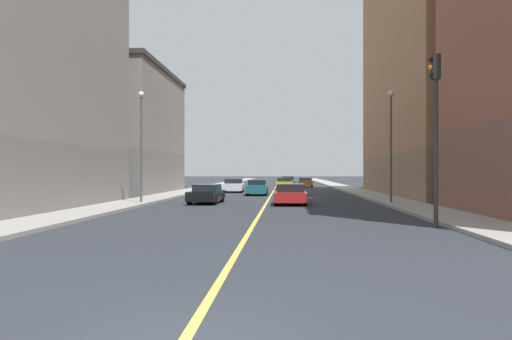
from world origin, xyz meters
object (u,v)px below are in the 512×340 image
at_px(building_right_midblock, 107,132).
at_px(car_black, 206,194).
at_px(building_left_mid, 454,55).
at_px(car_red, 291,194).
at_px(car_yellow, 284,184).
at_px(car_teal, 257,188).
at_px(street_lamp_left_near, 391,134).
at_px(street_lamp_right_near, 141,135).
at_px(car_white, 234,186).
at_px(traffic_light_left_near, 435,116).
at_px(car_green, 288,181).
at_px(car_orange, 305,182).

distance_m(building_right_midblock, car_black, 18.85).
xyz_separation_m(building_left_mid, car_red, (-13.71, -12.00, -11.15)).
distance_m(building_right_midblock, car_yellow, 20.55).
bearing_deg(car_black, car_teal, 77.22).
height_order(street_lamp_left_near, street_lamp_right_near, street_lamp_right_near).
bearing_deg(car_teal, car_white, 114.54).
bearing_deg(car_red, car_black, 172.28).
bearing_deg(car_teal, street_lamp_right_near, -116.70).
bearing_deg(car_yellow, street_lamp_left_near, -76.10).
relative_size(street_lamp_right_near, car_white, 1.62).
relative_size(car_white, car_teal, 1.02).
bearing_deg(street_lamp_right_near, building_left_mid, 28.91).
relative_size(car_red, car_teal, 1.07).
relative_size(building_left_mid, traffic_light_left_near, 3.99).
relative_size(building_right_midblock, car_red, 3.75).
bearing_deg(car_yellow, street_lamp_right_near, -108.02).
height_order(car_white, car_green, car_white).
height_order(traffic_light_left_near, car_white, traffic_light_left_near).
xyz_separation_m(car_yellow, car_black, (-4.89, -25.44, -0.04)).
relative_size(car_white, car_red, 0.95).
bearing_deg(car_white, street_lamp_left_near, -57.46).
xyz_separation_m(building_left_mid, car_white, (-19.04, 5.82, -11.14)).
distance_m(car_yellow, car_black, 25.90).
height_order(car_yellow, car_white, car_white).
relative_size(car_white, car_green, 0.90).
distance_m(car_white, car_teal, 6.27).
bearing_deg(building_left_mid, car_red, -138.80).
distance_m(building_left_mid, car_teal, 19.85).
bearing_deg(car_white, car_orange, 66.87).
bearing_deg(street_lamp_left_near, car_black, 176.19).
height_order(building_left_mid, traffic_light_left_near, building_left_mid).
distance_m(building_left_mid, car_white, 22.82).
bearing_deg(car_yellow, car_teal, -99.33).
bearing_deg(car_white, car_green, 78.00).
bearing_deg(car_yellow, building_left_mid, -45.05).
bearing_deg(street_lamp_left_near, building_right_midblock, 147.00).
distance_m(building_right_midblock, car_white, 12.87).
xyz_separation_m(building_right_midblock, traffic_light_left_near, (21.82, -27.46, -1.68)).
relative_size(building_right_midblock, car_teal, 4.02).
bearing_deg(street_lamp_left_near, car_yellow, 103.90).
distance_m(traffic_light_left_near, car_yellow, 39.35).
distance_m(street_lamp_right_near, car_red, 9.85).
relative_size(traffic_light_left_near, car_green, 1.34).
xyz_separation_m(street_lamp_left_near, car_green, (-5.99, 43.26, -3.65)).
relative_size(car_white, car_orange, 1.00).
distance_m(street_lamp_left_near, car_red, 7.08).
height_order(building_right_midblock, traffic_light_left_near, building_right_midblock).
distance_m(traffic_light_left_near, car_red, 14.05).
bearing_deg(car_orange, car_yellow, -105.94).
bearing_deg(car_orange, car_white, -113.13).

